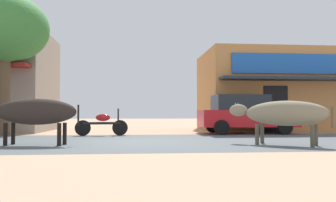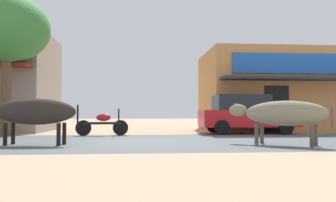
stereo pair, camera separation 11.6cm
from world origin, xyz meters
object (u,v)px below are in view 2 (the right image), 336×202
Objects in this scene: parked_motorcycle at (103,124)px; pedestrian_by_shop at (295,110)px; roadside_tree at (7,30)px; parked_hatchback_car at (246,114)px; cow_far_dark at (282,114)px; cow_near_brown at (33,112)px.

pedestrian_by_shop is at bearing 12.11° from parked_motorcycle.
parked_hatchback_car is (9.72, 0.42, -3.32)m from roadside_tree.
cow_far_dark is (9.15, -4.71, -3.30)m from roadside_tree.
parked_motorcycle is (3.79, -0.33, -3.70)m from roadside_tree.
roadside_tree is at bearing 118.74° from cow_near_brown.
cow_near_brown reaches higher than cow_far_dark.
pedestrian_by_shop reaches higher than parked_hatchback_car.
parked_hatchback_car is 2.93m from pedestrian_by_shop.
parked_hatchback_car is at bearing 31.43° from cow_near_brown.
pedestrian_by_shop reaches higher than cow_near_brown.
cow_near_brown reaches higher than parked_motorcycle.
cow_near_brown is at bearing -148.57° from parked_hatchback_car.
parked_motorcycle is (-5.93, -0.75, -0.37)m from parked_hatchback_car.
roadside_tree is 10.28m from parked_hatchback_car.
cow_near_brown is 6.91m from cow_far_dark.
pedestrian_by_shop is at bearing 29.12° from cow_near_brown.
parked_motorcycle is 0.71× the size of cow_near_brown.
cow_far_dark is 7.05m from pedestrian_by_shop.
roadside_tree is at bearing -177.52° from parked_hatchback_car.
parked_hatchback_car reaches higher than parked_motorcycle.
cow_far_dark is (5.36, -4.38, 0.40)m from parked_motorcycle.
roadside_tree is 12.91m from pedestrian_by_shop.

